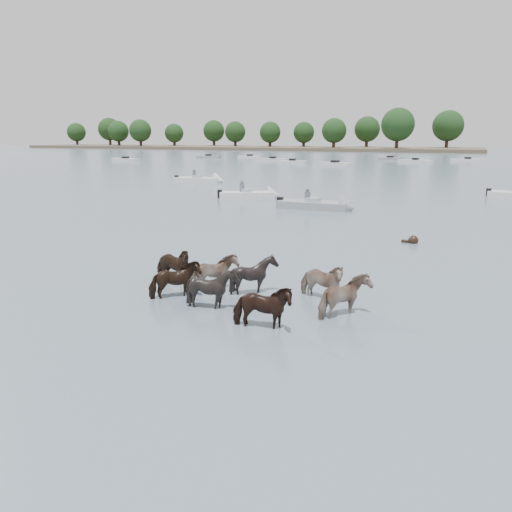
% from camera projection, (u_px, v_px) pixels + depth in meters
% --- Properties ---
extents(ground, '(400.00, 400.00, 0.00)m').
position_uv_depth(ground, '(175.00, 318.00, 12.94)').
color(ground, '#4B5C6C').
rests_on(ground, ground).
extents(shoreline, '(160.00, 30.00, 1.00)m').
position_uv_depth(shoreline, '(235.00, 148.00, 173.63)').
color(shoreline, '#4C4233').
rests_on(shoreline, ground).
extents(pony_herd, '(7.29, 3.77, 1.34)m').
position_uv_depth(pony_herd, '(241.00, 284.00, 14.20)').
color(pony_herd, black).
rests_on(pony_herd, ground).
extents(swimming_pony, '(0.72, 0.44, 0.44)m').
position_uv_depth(swimming_pony, '(412.00, 241.00, 21.97)').
color(swimming_pony, black).
rests_on(swimming_pony, ground).
extents(motorboat_a, '(4.78, 3.43, 1.92)m').
position_uv_depth(motorboat_a, '(256.00, 195.00, 37.71)').
color(motorboat_a, silver).
rests_on(motorboat_a, ground).
extents(motorboat_b, '(5.19, 1.61, 1.92)m').
position_uv_depth(motorboat_b, '(324.00, 206.00, 31.95)').
color(motorboat_b, gray).
rests_on(motorboat_b, ground).
extents(motorboat_f, '(5.34, 2.31, 1.92)m').
position_uv_depth(motorboat_f, '(205.00, 180.00, 50.42)').
color(motorboat_f, silver).
rests_on(motorboat_f, ground).
extents(distant_flotilla, '(105.85, 30.61, 0.93)m').
position_uv_depth(distant_flotilla, '(420.00, 163.00, 82.05)').
color(distant_flotilla, silver).
rests_on(distant_flotilla, ground).
extents(treeline, '(148.52, 24.16, 12.46)m').
position_uv_depth(treeline, '(251.00, 130.00, 170.00)').
color(treeline, '#382619').
rests_on(treeline, ground).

